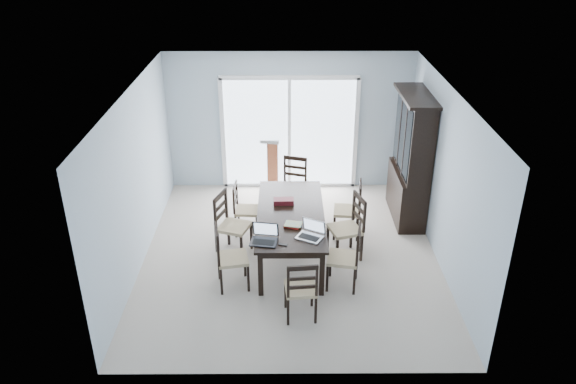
# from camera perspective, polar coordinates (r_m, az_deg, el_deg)

# --- Properties ---
(floor) EXTENTS (5.00, 5.00, 0.00)m
(floor) POSITION_cam_1_polar(r_m,az_deg,el_deg) (8.78, 0.26, -6.42)
(floor) COLOR beige
(floor) RESTS_ON ground
(ceiling) EXTENTS (5.00, 5.00, 0.00)m
(ceiling) POSITION_cam_1_polar(r_m,az_deg,el_deg) (7.67, 0.30, 10.07)
(ceiling) COLOR white
(ceiling) RESTS_ON back_wall
(back_wall) EXTENTS (4.50, 0.02, 2.60)m
(back_wall) POSITION_cam_1_polar(r_m,az_deg,el_deg) (10.45, 0.14, 7.15)
(back_wall) COLOR #A5B8C5
(back_wall) RESTS_ON floor
(wall_left) EXTENTS (0.02, 5.00, 2.60)m
(wall_left) POSITION_cam_1_polar(r_m,az_deg,el_deg) (8.43, -15.22, 1.19)
(wall_left) COLOR #A5B8C5
(wall_left) RESTS_ON floor
(wall_right) EXTENTS (0.02, 5.00, 2.60)m
(wall_right) POSITION_cam_1_polar(r_m,az_deg,el_deg) (8.47, 15.69, 1.26)
(wall_right) COLOR #A5B8C5
(wall_right) RESTS_ON floor
(balcony) EXTENTS (4.50, 2.00, 0.10)m
(balcony) POSITION_cam_1_polar(r_m,az_deg,el_deg) (11.89, 0.10, 2.62)
(balcony) COLOR gray
(balcony) RESTS_ON ground
(railing) EXTENTS (4.50, 0.06, 1.10)m
(railing) POSITION_cam_1_polar(r_m,az_deg,el_deg) (12.59, 0.07, 6.97)
(railing) COLOR #99999E
(railing) RESTS_ON balcony
(dining_table) EXTENTS (1.00, 2.20, 0.75)m
(dining_table) POSITION_cam_1_polar(r_m,az_deg,el_deg) (8.43, 0.27, -2.59)
(dining_table) COLOR black
(dining_table) RESTS_ON floor
(china_hutch) EXTENTS (0.50, 1.38, 2.20)m
(china_hutch) POSITION_cam_1_polar(r_m,az_deg,el_deg) (9.61, 12.38, 3.23)
(china_hutch) COLOR black
(china_hutch) RESTS_ON floor
(sliding_door) EXTENTS (2.52, 0.05, 2.18)m
(sliding_door) POSITION_cam_1_polar(r_m,az_deg,el_deg) (10.51, 0.14, 6.01)
(sliding_door) COLOR silver
(sliding_door) RESTS_ON floor
(chair_left_near) EXTENTS (0.50, 0.49, 1.10)m
(chair_left_near) POSITION_cam_1_polar(r_m,az_deg,el_deg) (7.84, -6.38, -5.98)
(chair_left_near) COLOR black
(chair_left_near) RESTS_ON floor
(chair_left_mid) EXTENTS (0.56, 0.56, 1.15)m
(chair_left_mid) POSITION_cam_1_polar(r_m,az_deg,el_deg) (8.59, -6.13, -2.61)
(chair_left_mid) COLOR black
(chair_left_mid) RESTS_ON floor
(chair_left_far) EXTENTS (0.41, 0.40, 1.01)m
(chair_left_far) POSITION_cam_1_polar(r_m,az_deg,el_deg) (9.15, -4.74, -1.17)
(chair_left_far) COLOR black
(chair_left_far) RESTS_ON floor
(chair_right_near) EXTENTS (0.50, 0.49, 1.11)m
(chair_right_near) POSITION_cam_1_polar(r_m,az_deg,el_deg) (7.84, 6.33, -5.95)
(chair_right_near) COLOR black
(chair_right_near) RESTS_ON floor
(chair_right_mid) EXTENTS (0.56, 0.55, 1.17)m
(chair_right_mid) POSITION_cam_1_polar(r_m,az_deg,el_deg) (8.52, 6.48, -2.87)
(chair_right_mid) COLOR black
(chair_right_mid) RESTS_ON floor
(chair_right_far) EXTENTS (0.47, 0.46, 1.10)m
(chair_right_far) POSITION_cam_1_polar(r_m,az_deg,el_deg) (9.07, 6.60, -1.19)
(chair_right_far) COLOR black
(chair_right_far) RESTS_ON floor
(chair_end_near) EXTENTS (0.43, 0.44, 1.05)m
(chair_end_near) POSITION_cam_1_polar(r_m,az_deg,el_deg) (7.20, 1.37, -9.38)
(chair_end_near) COLOR black
(chair_end_near) RESTS_ON floor
(chair_end_far) EXTENTS (0.53, 0.54, 1.13)m
(chair_end_far) POSITION_cam_1_polar(r_m,az_deg,el_deg) (9.81, 0.57, 1.34)
(chair_end_far) COLOR black
(chair_end_far) RESTS_ON floor
(laptop_dark) EXTENTS (0.40, 0.31, 0.25)m
(laptop_dark) POSITION_cam_1_polar(r_m,az_deg,el_deg) (7.63, -2.49, -4.79)
(laptop_dark) COLOR black
(laptop_dark) RESTS_ON dining_table
(laptop_silver) EXTENTS (0.42, 0.38, 0.24)m
(laptop_silver) POSITION_cam_1_polar(r_m,az_deg,el_deg) (7.74, 2.19, -4.33)
(laptop_silver) COLOR #B6B6B8
(laptop_silver) RESTS_ON dining_table
(book_stack) EXTENTS (0.28, 0.23, 0.04)m
(book_stack) POSITION_cam_1_polar(r_m,az_deg,el_deg) (8.04, 0.49, -3.36)
(book_stack) COLOR maroon
(book_stack) RESTS_ON dining_table
(cell_phone) EXTENTS (0.13, 0.09, 0.01)m
(cell_phone) POSITION_cam_1_polar(r_m,az_deg,el_deg) (7.61, -0.54, -5.35)
(cell_phone) COLOR black
(cell_phone) RESTS_ON dining_table
(game_box) EXTENTS (0.31, 0.16, 0.08)m
(game_box) POSITION_cam_1_polar(r_m,az_deg,el_deg) (8.64, -0.45, -0.95)
(game_box) COLOR #54101F
(game_box) RESTS_ON dining_table
(hot_tub) EXTENTS (2.10, 1.94, 0.94)m
(hot_tub) POSITION_cam_1_polar(r_m,az_deg,el_deg) (11.60, -4.57, 4.70)
(hot_tub) COLOR maroon
(hot_tub) RESTS_ON balcony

